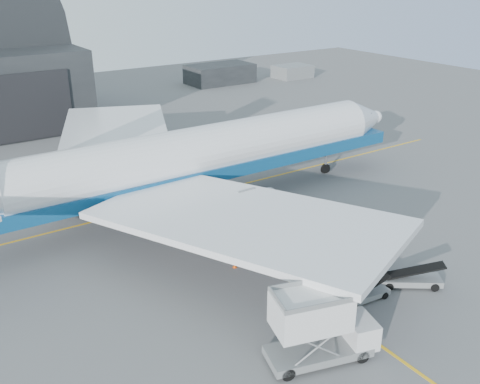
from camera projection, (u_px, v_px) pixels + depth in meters
ground at (295, 285)px, 41.91m from camera, size 200.00×200.00×0.00m
taxi_lines at (212, 226)px, 51.60m from camera, size 80.00×42.12×0.02m
distant_bldg_a at (220, 83)px, 116.61m from camera, size 14.00×8.00×4.00m
distant_bldg_b at (292, 78)px, 122.32m from camera, size 8.00×6.00×2.80m
airliner at (186, 159)px, 53.25m from camera, size 55.78×54.09×19.58m
catering_truck at (319, 327)px, 33.06m from camera, size 7.47×4.40×4.84m
pushback_tug at (347, 239)px, 47.66m from camera, size 3.90×2.47×1.73m
belt_loader_a at (363, 294)px, 39.87m from camera, size 4.40×1.82×1.66m
belt_loader_b at (409, 279)px, 41.70m from camera, size 4.86×4.12×1.95m
traffic_cone at (235, 265)px, 44.34m from camera, size 0.32×0.32×0.46m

